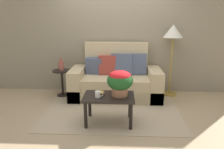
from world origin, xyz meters
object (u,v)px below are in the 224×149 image
(side_table, at_px, (62,78))
(snack_bowl, at_px, (101,92))
(potted_plant, at_px, (120,81))
(floor_lamp, at_px, (173,36))
(couch, at_px, (116,81))
(coffee_table, at_px, (109,100))
(coffee_mug, at_px, (98,94))
(table_vase, at_px, (61,65))

(side_table, xyz_separation_m, snack_bowl, (0.98, -1.19, 0.10))
(snack_bowl, bearing_deg, potted_plant, -5.85)
(snack_bowl, bearing_deg, floor_lamp, 44.52)
(couch, xyz_separation_m, coffee_table, (-0.07, -1.24, 0.04))
(snack_bowl, bearing_deg, coffee_mug, -104.09)
(couch, xyz_separation_m, table_vase, (-1.19, 0.01, 0.33))
(coffee_table, relative_size, snack_bowl, 6.63)
(coffee_table, bearing_deg, floor_lamp, 48.37)
(coffee_mug, distance_m, snack_bowl, 0.14)
(potted_plant, bearing_deg, coffee_mug, -163.36)
(snack_bowl, bearing_deg, table_vase, 129.19)
(floor_lamp, bearing_deg, couch, -171.12)
(potted_plant, relative_size, coffee_mug, 3.17)
(side_table, xyz_separation_m, potted_plant, (1.28, -1.22, 0.32))
(table_vase, bearing_deg, snack_bowl, -50.81)
(floor_lamp, distance_m, table_vase, 2.47)
(side_table, xyz_separation_m, coffee_mug, (0.94, -1.32, 0.12))
(floor_lamp, height_order, coffee_mug, floor_lamp)
(coffee_table, bearing_deg, table_vase, 131.62)
(coffee_mug, bearing_deg, potted_plant, 16.64)
(coffee_table, distance_m, table_vase, 1.70)
(coffee_table, xyz_separation_m, coffee_mug, (-0.17, -0.08, 0.13))
(potted_plant, bearing_deg, table_vase, 136.21)
(couch, distance_m, coffee_table, 1.25)
(couch, xyz_separation_m, snack_bowl, (-0.20, -1.19, 0.15))
(snack_bowl, relative_size, table_vase, 0.47)
(side_table, height_order, potted_plant, potted_plant)
(couch, xyz_separation_m, side_table, (-1.18, -0.01, 0.05))
(floor_lamp, bearing_deg, side_table, -175.34)
(side_table, bearing_deg, snack_bowl, -50.54)
(snack_bowl, bearing_deg, coffee_table, -20.61)
(potted_plant, height_order, coffee_mug, potted_plant)
(coffee_table, height_order, side_table, side_table)
(potted_plant, bearing_deg, snack_bowl, 174.15)
(couch, distance_m, floor_lamp, 1.54)
(coffee_mug, xyz_separation_m, snack_bowl, (0.03, 0.13, -0.02))
(floor_lamp, relative_size, coffee_mug, 11.84)
(coffee_table, relative_size, floor_lamp, 0.52)
(potted_plant, relative_size, table_vase, 1.59)
(floor_lamp, xyz_separation_m, table_vase, (-2.39, -0.18, -0.61))
(coffee_mug, xyz_separation_m, table_vase, (-0.95, 1.34, 0.17))
(side_table, height_order, floor_lamp, floor_lamp)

